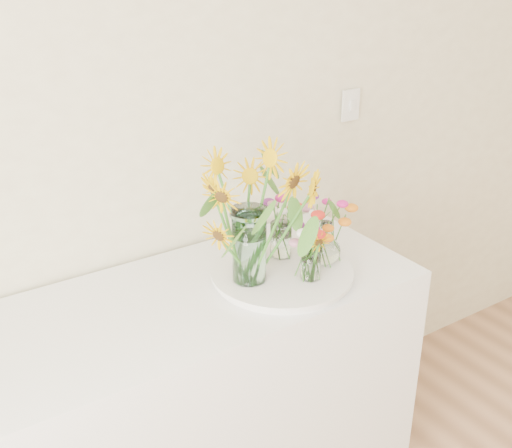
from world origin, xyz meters
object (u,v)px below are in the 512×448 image
tray (282,275)px  mason_jar (249,246)px  small_vase_b (326,242)px  small_vase_c (281,240)px  counter (202,409)px  small_vase_a (311,264)px

tray → mason_jar: size_ratio=1.76×
small_vase_b → small_vase_c: size_ratio=1.17×
counter → tray: 0.54m
small_vase_a → small_vase_b: (0.11, 0.06, 0.02)m
small_vase_a → small_vase_c: 0.17m
counter → small_vase_a: 0.63m
tray → small_vase_b: size_ratio=2.97×
mason_jar → small_vase_a: 0.20m
counter → mason_jar: mason_jar is taller
counter → small_vase_a: (0.31, -0.16, 0.53)m
counter → mason_jar: 0.62m
mason_jar → tray: bearing=-5.0°
small_vase_b → counter: bearing=167.6°
counter → small_vase_c: size_ratio=11.45×
counter → small_vase_b: bearing=-12.4°
counter → small_vase_c: bearing=3.1°
small_vase_c → tray: bearing=-123.1°
small_vase_a → small_vase_b: bearing=30.3°
counter → small_vase_b: 0.70m
tray → small_vase_a: 0.12m
small_vase_b → small_vase_c: (-0.10, 0.11, -0.01)m
mason_jar → small_vase_c: bearing=24.1°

